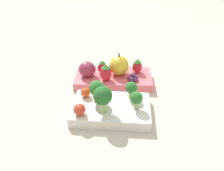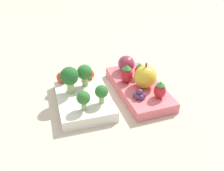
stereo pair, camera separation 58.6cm
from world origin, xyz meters
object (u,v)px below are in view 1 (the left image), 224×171
bento_box_savoury (111,109)px  plum (86,69)px  grape_cluster (132,77)px  bento_box_fruit (112,79)px  strawberry_1 (101,67)px  broccoli_floret_1 (135,98)px  strawberry_2 (105,73)px  broccoli_floret_3 (130,88)px  apple (118,66)px  broccoli_floret_0 (95,89)px  strawberry_0 (136,66)px  broccoli_floret_2 (102,97)px  cherry_tomato_0 (84,92)px  cherry_tomato_1 (78,109)px

bento_box_savoury → plum: plum is taller
bento_box_savoury → grape_cluster: 0.13m
bento_box_fruit → strawberry_1: bearing=-27.5°
broccoli_floret_1 → plum: size_ratio=0.92×
strawberry_2 → broccoli_floret_3: bearing=125.7°
strawberry_1 → grape_cluster: (-0.08, 0.04, -0.01)m
apple → bento_box_savoury: bearing=82.9°
broccoli_floret_3 → broccoli_floret_0: bearing=9.8°
broccoli_floret_3 → strawberry_0: size_ratio=1.03×
apple → broccoli_floret_1: bearing=102.1°
broccoli_floret_2 → grape_cluster: bearing=-119.1°
cherry_tomato_0 → strawberry_1: size_ratio=0.62×
bento_box_savoury → strawberry_0: 0.18m
apple → strawberry_2: 0.05m
cherry_tomato_1 → apple: (-0.09, -0.18, 0.01)m
plum → cherry_tomato_0: bearing=91.9°
cherry_tomato_0 → strawberry_2: bearing=-121.0°
broccoli_floret_0 → bento_box_savoury: bearing=156.7°
cherry_tomato_0 → apple: 0.14m
bento_box_savoury → bento_box_fruit: bearing=-91.2°
cherry_tomato_0 → plum: 0.10m
broccoli_floret_1 → bento_box_savoury: bearing=-13.2°
strawberry_0 → strawberry_2: bearing=25.6°
strawberry_2 → apple: bearing=-138.2°
strawberry_0 → grape_cluster: 0.05m
plum → grape_cluster: bearing=169.8°
broccoli_floret_1 → grape_cluster: broccoli_floret_1 is taller
broccoli_floret_2 → bento_box_fruit: bearing=-98.5°
broccoli_floret_2 → strawberry_0: (-0.09, -0.18, -0.02)m
cherry_tomato_1 → bento_box_savoury: bearing=-155.3°
broccoli_floret_3 → broccoli_floret_1: bearing=101.5°
broccoli_floret_3 → cherry_tomato_0: broccoli_floret_3 is taller
grape_cluster → strawberry_2: bearing=-0.2°
broccoli_floret_0 → broccoli_floret_3: broccoli_floret_0 is taller
cherry_tomato_1 → strawberry_0: (-0.14, -0.19, 0.01)m
plum → broccoli_floret_3: bearing=136.4°
broccoli_floret_0 → apple: 0.14m
broccoli_floret_1 → plum: broccoli_floret_1 is taller
cherry_tomato_0 → bento_box_fruit: bearing=-123.3°
broccoli_floret_1 → broccoli_floret_2: 0.08m
cherry_tomato_1 → apple: bearing=-116.7°
broccoli_floret_0 → plum: size_ratio=1.16×
bento_box_fruit → broccoli_floret_1: size_ratio=4.94×
bento_box_savoury → broccoli_floret_0: 0.06m
broccoli_floret_3 → cherry_tomato_0: 0.11m
broccoli_floret_3 → grape_cluster: (-0.01, -0.09, -0.02)m
broccoli_floret_3 → strawberry_2: size_ratio=0.92×
broccoli_floret_2 → cherry_tomato_0: 0.08m
broccoli_floret_0 → plum: (0.03, -0.12, -0.01)m
strawberry_2 → bento_box_fruit: bearing=-130.0°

